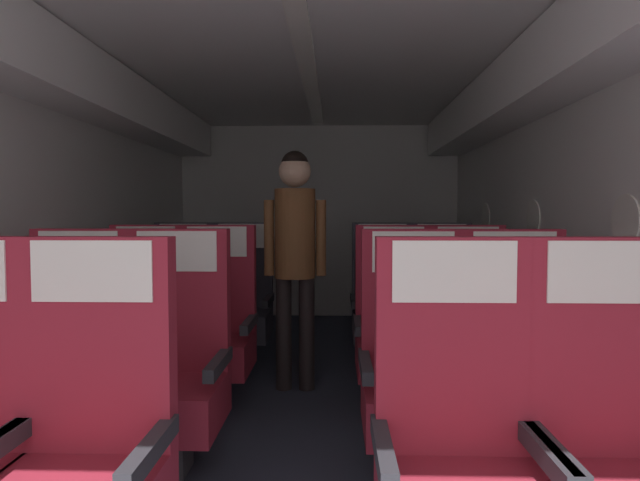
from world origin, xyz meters
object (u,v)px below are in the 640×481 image
seat_b_right_aisle (518,373)px  seat_d_left_window (181,305)px  seat_a_left_aisle (83,454)px  seat_d_right_aisle (443,306)px  seat_c_left_aisle (215,329)px  seat_c_left_window (142,328)px  seat_d_left_aisle (240,305)px  seat_a_right_aisle (620,458)px  seat_a_right_window (458,456)px  seat_b_left_window (72,368)px  seat_c_right_window (395,330)px  seat_d_right_window (383,306)px  flight_attendant (295,242)px  seat_c_right_aisle (470,330)px  seat_b_right_window (415,372)px  seat_b_left_aisle (173,369)px

seat_b_right_aisle → seat_d_left_window: same height
seat_a_left_aisle → seat_d_right_aisle: same height
seat_a_left_aisle → seat_c_left_aisle: (-0.00, 1.83, 0.00)m
seat_d_left_window → seat_d_right_aisle: (2.15, -0.02, 0.00)m
seat_c_left_window → seat_c_left_aisle: bearing=-1.9°
seat_d_left_aisle → seat_a_right_aisle: bearing=-58.6°
seat_a_right_window → seat_d_right_aisle: 2.75m
seat_b_left_window → seat_c_right_window: same height
seat_d_right_window → flight_attendant: bearing=-135.0°
seat_c_left_window → seat_d_left_window: (-0.01, 0.90, 0.00)m
seat_c_right_aisle → seat_d_right_window: size_ratio=1.00×
seat_b_right_aisle → seat_c_right_window: size_ratio=1.00×
seat_b_right_window → seat_d_left_window: bearing=132.0°
seat_c_left_window → seat_d_right_aisle: same height
seat_b_left_window → flight_attendant: flight_attendant is taller
seat_a_left_aisle → seat_d_right_window: same height
seat_b_right_aisle → seat_d_left_aisle: (-1.65, 1.84, 0.00)m
seat_a_left_aisle → seat_c_right_window: bearing=57.4°
seat_c_right_aisle → seat_d_left_aisle: size_ratio=1.00×
seat_a_right_window → seat_c_left_aisle: same height
seat_c_left_aisle → seat_d_right_window: same height
seat_b_left_window → seat_c_right_window: size_ratio=1.00×
seat_c_left_aisle → seat_c_right_aisle: 1.66m
seat_c_left_window → seat_a_right_window: bearing=-47.8°
seat_b_right_window → seat_c_left_aisle: 1.49m
seat_c_right_aisle → seat_c_right_window: same height
seat_b_right_window → seat_c_right_aisle: bearing=62.1°
seat_a_right_aisle → seat_b_right_window: bearing=119.4°
seat_b_left_aisle → seat_d_right_window: bearing=57.3°
seat_b_right_aisle → seat_d_right_aisle: 1.82m
seat_c_right_window → seat_d_left_aisle: bearing=141.6°
seat_a_right_aisle → seat_b_right_window: (-0.50, 0.89, 0.00)m
seat_b_left_window → seat_b_right_window: 1.66m
seat_a_right_window → seat_d_left_aisle: 2.97m
seat_b_right_aisle → seat_c_left_window: bearing=156.3°
seat_d_right_aisle → flight_attendant: (-1.15, -0.65, 0.55)m
seat_a_right_window → seat_b_right_window: (-0.00, 0.89, 0.00)m
seat_b_right_window → seat_c_right_aisle: size_ratio=1.00×
seat_c_right_aisle → seat_d_left_aisle: same height
seat_a_right_aisle → seat_d_right_aisle: (-0.01, 2.71, 0.00)m
seat_a_right_aisle → seat_c_right_window: (-0.50, 1.80, 0.00)m
seat_a_left_aisle → seat_a_right_aisle: same height
seat_d_left_aisle → flight_attendant: bearing=-53.1°
seat_b_left_aisle → seat_d_right_aisle: same height
seat_b_left_window → seat_d_right_aisle: same height
seat_b_left_aisle → seat_c_right_aisle: (1.66, 0.92, 0.00)m
seat_a_right_aisle → seat_c_left_window: same height
seat_a_right_aisle → seat_b_right_window: same height
seat_b_right_aisle → seat_b_right_window: bearing=179.9°
seat_d_left_aisle → seat_d_right_window: (1.17, -0.00, 0.00)m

